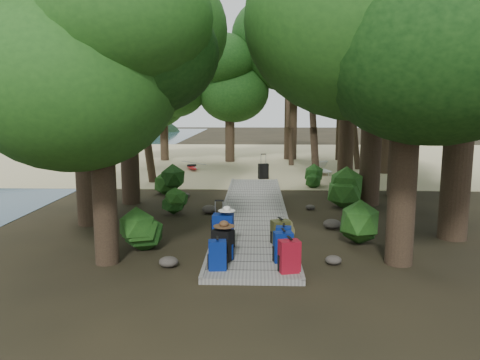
# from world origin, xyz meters

# --- Properties ---
(ground) EXTENTS (120.00, 120.00, 0.00)m
(ground) POSITION_xyz_m (0.00, 0.00, 0.00)
(ground) COLOR #2D2516
(ground) RESTS_ON ground
(sand_beach) EXTENTS (40.00, 22.00, 0.02)m
(sand_beach) POSITION_xyz_m (0.00, 16.00, 0.01)
(sand_beach) COLOR tan
(sand_beach) RESTS_ON ground
(boardwalk) EXTENTS (2.00, 12.00, 0.12)m
(boardwalk) POSITION_xyz_m (0.00, 1.00, 0.06)
(boardwalk) COLOR gray
(boardwalk) RESTS_ON ground
(backpack_left_a) EXTENTS (0.37, 0.27, 0.65)m
(backpack_left_a) POSITION_xyz_m (-0.68, -4.49, 0.45)
(backpack_left_a) COLOR navy
(backpack_left_a) RESTS_ON boardwalk
(backpack_left_b) EXTENTS (0.47, 0.41, 0.73)m
(backpack_left_b) POSITION_xyz_m (-0.62, -3.91, 0.48)
(backpack_left_b) COLOR black
(backpack_left_b) RESTS_ON boardwalk
(backpack_left_c) EXTENTS (0.48, 0.35, 0.86)m
(backpack_left_c) POSITION_xyz_m (-0.67, -3.03, 0.55)
(backpack_left_c) COLOR navy
(backpack_left_c) RESTS_ON boardwalk
(backpack_right_a) EXTENTS (0.45, 0.36, 0.70)m
(backpack_right_a) POSITION_xyz_m (0.72, -4.57, 0.47)
(backpack_right_a) COLOR maroon
(backpack_right_a) RESTS_ON boardwalk
(backpack_right_b) EXTENTS (0.42, 0.33, 0.69)m
(backpack_right_b) POSITION_xyz_m (0.64, -3.96, 0.47)
(backpack_right_b) COLOR navy
(backpack_right_b) RESTS_ON boardwalk
(backpack_right_c) EXTENTS (0.36, 0.28, 0.58)m
(backpack_right_c) POSITION_xyz_m (0.69, -3.12, 0.41)
(backpack_right_c) COLOR navy
(backpack_right_c) RESTS_ON boardwalk
(backpack_right_d) EXTENTS (0.47, 0.40, 0.62)m
(backpack_right_d) POSITION_xyz_m (0.64, -2.67, 0.43)
(backpack_right_d) COLOR #3B3D1B
(backpack_right_d) RESTS_ON boardwalk
(duffel_right_khaki) EXTENTS (0.56, 0.69, 0.40)m
(duffel_right_khaki) POSITION_xyz_m (0.74, -2.11, 0.32)
(duffel_right_khaki) COLOR brown
(duffel_right_khaki) RESTS_ON boardwalk
(suitcase_on_boardwalk) EXTENTS (0.39, 0.24, 0.57)m
(suitcase_on_boardwalk) POSITION_xyz_m (-0.79, -2.63, 0.41)
(suitcase_on_boardwalk) COLOR black
(suitcase_on_boardwalk) RESTS_ON boardwalk
(lone_suitcase_on_sand) EXTENTS (0.50, 0.38, 0.69)m
(lone_suitcase_on_sand) POSITION_xyz_m (0.40, 7.86, 0.37)
(lone_suitcase_on_sand) COLOR black
(lone_suitcase_on_sand) RESTS_ON sand_beach
(hat_brown) EXTENTS (0.44, 0.44, 0.13)m
(hat_brown) POSITION_xyz_m (-0.59, -3.91, 0.91)
(hat_brown) COLOR #51351E
(hat_brown) RESTS_ON backpack_left_b
(hat_white) EXTENTS (0.39, 0.39, 0.13)m
(hat_white) POSITION_xyz_m (-0.59, -3.05, 1.05)
(hat_white) COLOR silver
(hat_white) RESTS_ON backpack_left_c
(kayak) EXTENTS (1.93, 3.61, 0.36)m
(kayak) POSITION_xyz_m (-3.29, 10.76, 0.20)
(kayak) COLOR #A00D10
(kayak) RESTS_ON sand_beach
(sun_lounger) EXTENTS (0.92, 1.91, 0.59)m
(sun_lounger) POSITION_xyz_m (3.30, 9.40, 0.32)
(sun_lounger) COLOR silver
(sun_lounger) RESTS_ON sand_beach
(tree_right_a) EXTENTS (4.95, 4.95, 8.25)m
(tree_right_a) POSITION_xyz_m (3.11, -3.65, 4.12)
(tree_right_a) COLOR black
(tree_right_a) RESTS_ON ground
(tree_right_b) EXTENTS (5.65, 5.65, 10.10)m
(tree_right_b) POSITION_xyz_m (5.03, -1.67, 5.05)
(tree_right_b) COLOR black
(tree_right_b) RESTS_ON ground
(tree_right_c) EXTENTS (5.65, 5.65, 9.79)m
(tree_right_c) POSITION_xyz_m (3.90, 2.40, 4.89)
(tree_right_c) COLOR black
(tree_right_c) RESTS_ON ground
(tree_right_d) EXTENTS (6.11, 6.11, 11.20)m
(tree_right_d) POSITION_xyz_m (5.34, 4.00, 5.60)
(tree_right_d) COLOR black
(tree_right_d) RESTS_ON ground
(tree_right_e) EXTENTS (5.40, 5.40, 9.72)m
(tree_right_e) POSITION_xyz_m (3.98, 7.20, 4.86)
(tree_right_e) COLOR black
(tree_right_e) RESTS_ON ground
(tree_right_f) EXTENTS (4.96, 4.96, 8.86)m
(tree_right_f) POSITION_xyz_m (6.45, 9.93, 4.43)
(tree_right_f) COLOR black
(tree_right_f) RESTS_ON ground
(tree_left_a) EXTENTS (4.30, 4.30, 7.16)m
(tree_left_a) POSITION_xyz_m (-3.10, -3.82, 3.58)
(tree_left_a) COLOR black
(tree_left_a) RESTS_ON ground
(tree_left_b) EXTENTS (5.57, 5.57, 10.03)m
(tree_left_b) POSITION_xyz_m (-4.62, -0.54, 5.01)
(tree_left_b) COLOR black
(tree_left_b) RESTS_ON ground
(tree_left_c) EXTENTS (5.05, 5.05, 8.78)m
(tree_left_c) POSITION_xyz_m (-4.23, 2.36, 4.39)
(tree_left_c) COLOR black
(tree_left_c) RESTS_ON ground
(tree_back_a) EXTENTS (4.61, 4.61, 7.98)m
(tree_back_a) POSITION_xyz_m (-1.51, 14.52, 3.99)
(tree_back_a) COLOR black
(tree_back_a) RESTS_ON ground
(tree_back_b) EXTENTS (6.30, 6.30, 11.24)m
(tree_back_b) POSITION_xyz_m (2.20, 15.99, 5.62)
(tree_back_b) COLOR black
(tree_back_b) RESTS_ON ground
(tree_back_c) EXTENTS (4.85, 4.85, 8.73)m
(tree_back_c) POSITION_xyz_m (5.26, 15.59, 4.37)
(tree_back_c) COLOR black
(tree_back_c) RESTS_ON ground
(tree_back_d) EXTENTS (4.28, 4.28, 7.14)m
(tree_back_d) POSITION_xyz_m (-5.56, 15.10, 3.57)
(tree_back_d) COLOR black
(tree_back_d) RESTS_ON ground
(palm_right_a) EXTENTS (4.28, 4.28, 7.29)m
(palm_right_a) POSITION_xyz_m (2.76, 6.55, 3.65)
(palm_right_a) COLOR #174312
(palm_right_a) RESTS_ON ground
(palm_right_b) EXTENTS (4.26, 4.26, 8.23)m
(palm_right_b) POSITION_xyz_m (5.41, 11.57, 4.11)
(palm_right_b) COLOR #174312
(palm_right_b) RESTS_ON ground
(palm_right_c) EXTENTS (3.95, 3.95, 6.28)m
(palm_right_c) POSITION_xyz_m (2.26, 13.04, 3.14)
(palm_right_c) COLOR #174312
(palm_right_c) RESTS_ON ground
(palm_left_a) EXTENTS (4.71, 4.71, 7.49)m
(palm_left_a) POSITION_xyz_m (-4.73, 6.73, 3.75)
(palm_left_a) COLOR #174312
(palm_left_a) RESTS_ON ground
(rock_left_a) EXTENTS (0.41, 0.36, 0.22)m
(rock_left_a) POSITION_xyz_m (-1.74, -4.04, 0.11)
(rock_left_a) COLOR #4C473F
(rock_left_a) RESTS_ON ground
(rock_left_b) EXTENTS (0.37, 0.33, 0.20)m
(rock_left_b) POSITION_xyz_m (-2.75, -2.36, 0.10)
(rock_left_b) COLOR #4C473F
(rock_left_b) RESTS_ON ground
(rock_left_c) EXTENTS (0.47, 0.42, 0.26)m
(rock_left_c) POSITION_xyz_m (-1.39, 0.92, 0.13)
(rock_left_c) COLOR #4C473F
(rock_left_c) RESTS_ON ground
(rock_left_d) EXTENTS (0.31, 0.28, 0.17)m
(rock_left_d) POSITION_xyz_m (-2.51, 3.43, 0.09)
(rock_left_d) COLOR #4C473F
(rock_left_d) RESTS_ON ground
(rock_right_a) EXTENTS (0.35, 0.31, 0.19)m
(rock_right_a) POSITION_xyz_m (1.72, -3.76, 0.10)
(rock_right_a) COLOR #4C473F
(rock_right_a) RESTS_ON ground
(rock_right_b) EXTENTS (0.48, 0.43, 0.26)m
(rock_right_b) POSITION_xyz_m (2.15, -0.82, 0.13)
(rock_right_b) COLOR #4C473F
(rock_right_b) RESTS_ON ground
(rock_right_c) EXTENTS (0.30, 0.27, 0.17)m
(rock_right_c) POSITION_xyz_m (1.83, 1.51, 0.08)
(rock_right_c) COLOR #4C473F
(rock_right_c) RESTS_ON ground
(rock_right_d) EXTENTS (0.54, 0.49, 0.30)m
(rock_right_d) POSITION_xyz_m (3.04, 3.96, 0.15)
(rock_right_d) COLOR #4C473F
(rock_right_d) RESTS_ON ground
(shrub_left_a) EXTENTS (1.12, 1.12, 1.01)m
(shrub_left_a) POSITION_xyz_m (-2.68, -2.91, 0.51)
(shrub_left_a) COLOR #1D4916
(shrub_left_a) RESTS_ON ground
(shrub_left_b) EXTENTS (0.94, 0.94, 0.85)m
(shrub_left_b) POSITION_xyz_m (-2.35, 0.66, 0.42)
(shrub_left_b) COLOR #1D4916
(shrub_left_b) RESTS_ON ground
(shrub_left_c) EXTENTS (1.11, 1.11, 1.00)m
(shrub_left_c) POSITION_xyz_m (-3.20, 4.22, 0.50)
(shrub_left_c) COLOR #1D4916
(shrub_left_c) RESTS_ON ground
(shrub_right_a) EXTENTS (1.06, 1.06, 0.96)m
(shrub_right_a) POSITION_xyz_m (2.53, -2.30, 0.48)
(shrub_right_a) COLOR #1D4916
(shrub_right_a) RESTS_ON ground
(shrub_right_b) EXTENTS (1.44, 1.44, 1.29)m
(shrub_right_b) POSITION_xyz_m (2.97, 1.97, 0.65)
(shrub_right_b) COLOR #1D4916
(shrub_right_b) RESTS_ON ground
(shrub_right_c) EXTENTS (0.87, 0.87, 0.78)m
(shrub_right_c) POSITION_xyz_m (2.28, 5.66, 0.39)
(shrub_right_c) COLOR #1D4916
(shrub_right_c) RESTS_ON ground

